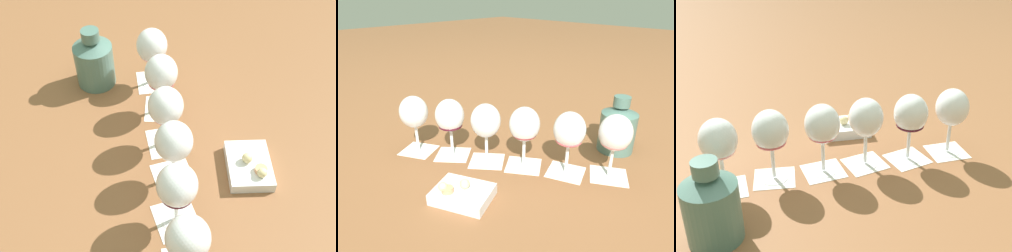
% 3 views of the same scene
% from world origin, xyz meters
% --- Properties ---
extents(ground_plane, '(8.00, 8.00, 0.00)m').
position_xyz_m(ground_plane, '(0.00, 0.00, 0.00)').
color(ground_plane, brown).
extents(tasting_card_0, '(0.14, 0.14, 0.00)m').
position_xyz_m(tasting_card_0, '(-0.26, -0.16, 0.00)').
color(tasting_card_0, white).
rests_on(tasting_card_0, ground_plane).
extents(tasting_card_1, '(0.13, 0.13, 0.00)m').
position_xyz_m(tasting_card_1, '(-0.16, -0.08, 0.00)').
color(tasting_card_1, white).
rests_on(tasting_card_1, ground_plane).
extents(tasting_card_2, '(0.14, 0.14, 0.00)m').
position_xyz_m(tasting_card_2, '(-0.05, -0.03, 0.00)').
color(tasting_card_2, white).
rests_on(tasting_card_2, ground_plane).
extents(tasting_card_3, '(0.14, 0.14, 0.00)m').
position_xyz_m(tasting_card_3, '(0.05, 0.03, 0.00)').
color(tasting_card_3, white).
rests_on(tasting_card_3, ground_plane).
extents(tasting_card_4, '(0.14, 0.14, 0.00)m').
position_xyz_m(tasting_card_4, '(0.16, 0.09, 0.00)').
color(tasting_card_4, white).
rests_on(tasting_card_4, ground_plane).
extents(tasting_card_5, '(0.14, 0.13, 0.00)m').
position_xyz_m(tasting_card_5, '(0.26, 0.15, 0.00)').
color(tasting_card_5, white).
rests_on(tasting_card_5, ground_plane).
extents(wine_glass_0, '(0.09, 0.09, 0.19)m').
position_xyz_m(wine_glass_0, '(-0.26, -0.16, 0.13)').
color(wine_glass_0, white).
rests_on(wine_glass_0, tasting_card_0).
extents(wine_glass_1, '(0.09, 0.09, 0.19)m').
position_xyz_m(wine_glass_1, '(-0.16, -0.08, 0.13)').
color(wine_glass_1, white).
rests_on(wine_glass_1, tasting_card_1).
extents(wine_glass_2, '(0.09, 0.09, 0.19)m').
position_xyz_m(wine_glass_2, '(-0.05, -0.03, 0.13)').
color(wine_glass_2, white).
rests_on(wine_glass_2, tasting_card_2).
extents(wine_glass_3, '(0.09, 0.09, 0.19)m').
position_xyz_m(wine_glass_3, '(0.05, 0.03, 0.13)').
color(wine_glass_3, white).
rests_on(wine_glass_3, tasting_card_3).
extents(wine_glass_4, '(0.09, 0.09, 0.19)m').
position_xyz_m(wine_glass_4, '(0.16, 0.09, 0.13)').
color(wine_glass_4, white).
rests_on(wine_glass_4, tasting_card_4).
extents(wine_glass_5, '(0.09, 0.09, 0.19)m').
position_xyz_m(wine_glass_5, '(0.26, 0.15, 0.13)').
color(wine_glass_5, white).
rests_on(wine_glass_5, tasting_card_5).
extents(ceramic_vase, '(0.12, 0.12, 0.19)m').
position_xyz_m(ceramic_vase, '(-0.20, -0.32, 0.08)').
color(ceramic_vase, '#4C7066').
rests_on(ceramic_vase, ground_plane).
extents(snack_dish, '(0.18, 0.16, 0.06)m').
position_xyz_m(snack_dish, '(-0.04, 0.21, 0.02)').
color(snack_dish, silver).
rests_on(snack_dish, ground_plane).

